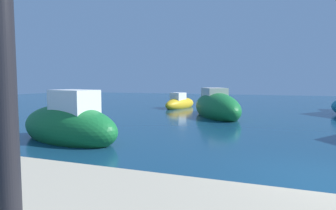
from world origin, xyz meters
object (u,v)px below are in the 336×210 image
at_px(moored_boat_6, 78,109).
at_px(moored_boat_0, 180,103).
at_px(moored_boat_1, 216,107).
at_px(moored_boat_4, 69,126).

bearing_deg(moored_boat_6, moored_boat_0, -24.55).
bearing_deg(moored_boat_1, moored_boat_6, -103.07).
bearing_deg(moored_boat_1, moored_boat_4, -50.97).
distance_m(moored_boat_0, moored_boat_1, 5.88).
height_order(moored_boat_1, moored_boat_4, moored_boat_4).
bearing_deg(moored_boat_0, moored_boat_6, 158.52).
xyz_separation_m(moored_boat_1, moored_boat_6, (-8.45, -2.42, -0.20)).
xyz_separation_m(moored_boat_0, moored_boat_1, (3.81, -4.47, 0.20)).
xyz_separation_m(moored_boat_1, moored_boat_4, (-3.68, -9.13, -0.02)).
relative_size(moored_boat_0, moored_boat_6, 1.28).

